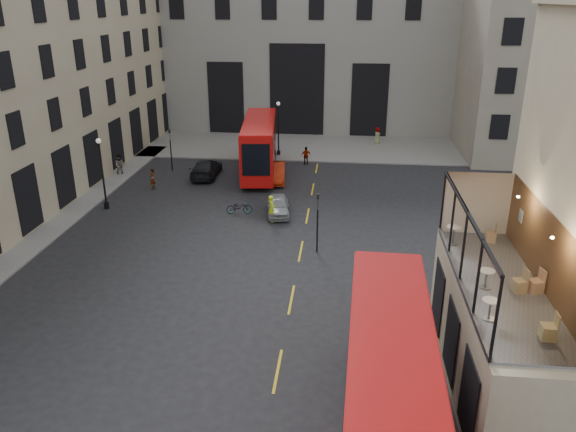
# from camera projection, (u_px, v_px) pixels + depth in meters

# --- Properties ---
(ground) EXTENTS (140.00, 140.00, 0.00)m
(ground) POSITION_uv_depth(u_px,v_px,m) (325.00, 374.00, 23.52)
(ground) COLOR black
(ground) RESTS_ON ground
(host_frontage) EXTENTS (3.00, 11.00, 4.50)m
(host_frontage) POSITION_uv_depth(u_px,v_px,m) (491.00, 337.00, 22.08)
(host_frontage) COLOR #C3B892
(host_frontage) RESTS_ON ground
(cafe_floor) EXTENTS (3.00, 10.00, 0.10)m
(cafe_floor) POSITION_uv_depth(u_px,v_px,m) (499.00, 286.00, 21.24)
(cafe_floor) COLOR slate
(cafe_floor) RESTS_ON host_frontage
(gateway) EXTENTS (35.00, 10.60, 18.00)m
(gateway) POSITION_uv_depth(u_px,v_px,m) (301.00, 46.00, 64.98)
(gateway) COLOR gray
(gateway) RESTS_ON ground
(building_right) EXTENTS (16.60, 18.60, 20.00)m
(building_right) POSITION_uv_depth(u_px,v_px,m) (549.00, 44.00, 54.80)
(building_right) COLOR gray
(building_right) RESTS_ON ground
(pavement_far) EXTENTS (40.00, 12.00, 0.12)m
(pavement_far) POSITION_uv_depth(u_px,v_px,m) (283.00, 145.00, 59.24)
(pavement_far) COLOR slate
(pavement_far) RESTS_ON ground
(traffic_light_near) EXTENTS (0.16, 0.20, 3.80)m
(traffic_light_near) POSITION_uv_depth(u_px,v_px,m) (318.00, 215.00, 33.84)
(traffic_light_near) COLOR black
(traffic_light_near) RESTS_ON ground
(traffic_light_far) EXTENTS (0.16, 0.20, 3.80)m
(traffic_light_far) POSITION_uv_depth(u_px,v_px,m) (170.00, 144.00, 49.98)
(traffic_light_far) COLOR black
(traffic_light_far) RESTS_ON ground
(street_lamp_a) EXTENTS (0.36, 0.36, 5.33)m
(street_lamp_a) POSITION_uv_depth(u_px,v_px,m) (103.00, 178.00, 40.93)
(street_lamp_a) COLOR black
(street_lamp_a) RESTS_ON ground
(street_lamp_b) EXTENTS (0.36, 0.36, 5.33)m
(street_lamp_b) POSITION_uv_depth(u_px,v_px,m) (278.00, 132.00, 54.69)
(street_lamp_b) COLOR black
(street_lamp_b) RESTS_ON ground
(bus_near) EXTENTS (3.20, 12.25, 4.85)m
(bus_near) POSITION_uv_depth(u_px,v_px,m) (389.00, 387.00, 18.55)
(bus_near) COLOR #AB0B0C
(bus_near) RESTS_ON ground
(bus_far) EXTENTS (3.90, 12.00, 4.70)m
(bus_far) POSITION_uv_depth(u_px,v_px,m) (259.00, 143.00, 49.47)
(bus_far) COLOR red
(bus_far) RESTS_ON ground
(car_a) EXTENTS (2.06, 4.00, 1.30)m
(car_a) POSITION_uv_depth(u_px,v_px,m) (278.00, 206.00, 40.47)
(car_a) COLOR #979B9F
(car_a) RESTS_ON ground
(car_b) EXTENTS (2.03, 4.74, 1.52)m
(car_b) POSITION_uv_depth(u_px,v_px,m) (275.00, 172.00, 47.71)
(car_b) COLOR #B2260A
(car_b) RESTS_ON ground
(car_c) EXTENTS (2.21, 5.18, 1.49)m
(car_c) POSITION_uv_depth(u_px,v_px,m) (206.00, 168.00, 48.95)
(car_c) COLOR black
(car_c) RESTS_ON ground
(bicycle) EXTENTS (1.91, 0.96, 0.96)m
(bicycle) POSITION_uv_depth(u_px,v_px,m) (239.00, 207.00, 40.68)
(bicycle) COLOR gray
(bicycle) RESTS_ON ground
(cyclist) EXTENTS (0.62, 0.79, 1.92)m
(cyclist) POSITION_uv_depth(u_px,v_px,m) (272.00, 209.00, 39.04)
(cyclist) COLOR #DDFF1A
(cyclist) RESTS_ON ground
(pedestrian_a) EXTENTS (1.12, 0.99, 1.92)m
(pedestrian_a) POSITION_uv_depth(u_px,v_px,m) (120.00, 165.00, 49.03)
(pedestrian_a) COLOR gray
(pedestrian_a) RESTS_ON ground
(pedestrian_b) EXTENTS (1.16, 0.97, 1.56)m
(pedestrian_b) POSITION_uv_depth(u_px,v_px,m) (248.00, 152.00, 53.95)
(pedestrian_b) COLOR gray
(pedestrian_b) RESTS_ON ground
(pedestrian_c) EXTENTS (1.05, 0.60, 1.69)m
(pedestrian_c) POSITION_uv_depth(u_px,v_px,m) (306.00, 156.00, 52.36)
(pedestrian_c) COLOR gray
(pedestrian_c) RESTS_ON ground
(pedestrian_d) EXTENTS (0.92, 1.06, 1.83)m
(pedestrian_d) POSITION_uv_depth(u_px,v_px,m) (377.00, 136.00, 59.47)
(pedestrian_d) COLOR gray
(pedestrian_d) RESTS_ON ground
(pedestrian_e) EXTENTS (0.49, 0.68, 1.72)m
(pedestrian_e) POSITION_uv_depth(u_px,v_px,m) (152.00, 179.00, 45.67)
(pedestrian_e) COLOR gray
(pedestrian_e) RESTS_ON ground
(cafe_table_near) EXTENTS (0.58, 0.58, 0.73)m
(cafe_table_near) POSITION_uv_depth(u_px,v_px,m) (490.00, 307.00, 18.79)
(cafe_table_near) COLOR beige
(cafe_table_near) RESTS_ON cafe_floor
(cafe_table_mid) EXTENTS (0.58, 0.58, 0.72)m
(cafe_table_mid) POSITION_uv_depth(u_px,v_px,m) (486.00, 276.00, 20.82)
(cafe_table_mid) COLOR white
(cafe_table_mid) RESTS_ON cafe_floor
(cafe_table_far) EXTENTS (0.65, 0.65, 0.82)m
(cafe_table_far) POSITION_uv_depth(u_px,v_px,m) (454.00, 232.00, 24.51)
(cafe_table_far) COLOR beige
(cafe_table_far) RESTS_ON cafe_floor
(cafe_chair_a) EXTENTS (0.46, 0.46, 0.92)m
(cafe_chair_a) POSITION_uv_depth(u_px,v_px,m) (549.00, 331.00, 17.77)
(cafe_chair_a) COLOR #D3BC79
(cafe_chair_a) RESTS_ON cafe_floor
(cafe_chair_b) EXTENTS (0.56, 0.56, 0.92)m
(cafe_chair_b) POSITION_uv_depth(u_px,v_px,m) (536.00, 285.00, 20.57)
(cafe_chair_b) COLOR tan
(cafe_chair_b) RESTS_ON cafe_floor
(cafe_chair_c) EXTENTS (0.55, 0.55, 0.91)m
(cafe_chair_c) POSITION_uv_depth(u_px,v_px,m) (519.00, 285.00, 20.61)
(cafe_chair_c) COLOR tan
(cafe_chair_c) RESTS_ON cafe_floor
(cafe_chair_d) EXTENTS (0.46, 0.46, 0.86)m
(cafe_chair_d) POSITION_uv_depth(u_px,v_px,m) (491.00, 236.00, 24.83)
(cafe_chair_d) COLOR tan
(cafe_chair_d) RESTS_ON cafe_floor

